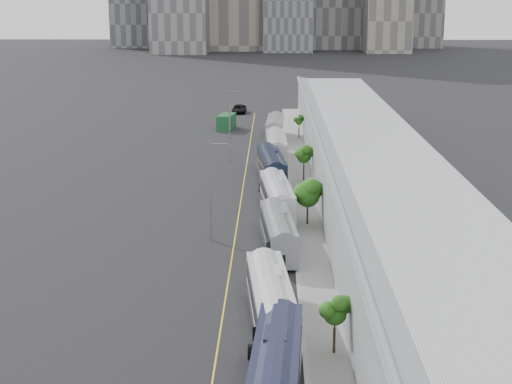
{
  "coord_description": "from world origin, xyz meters",
  "views": [
    {
      "loc": [
        2.03,
        -17.99,
        22.41
      ],
      "look_at": [
        0.37,
        59.26,
        3.0
      ],
      "focal_mm": 55.0,
      "sensor_mm": 36.0,
      "label": 1
    }
  ],
  "objects_px": {
    "bus_3": "(278,236)",
    "street_lamp_far": "(231,122)",
    "bus_1": "(276,380)",
    "bus_5": "(271,170)",
    "suv": "(239,109)",
    "shipping_container": "(226,122)",
    "bus_7": "(275,130)",
    "bus_4": "(277,200)",
    "bus_2": "(271,307)",
    "bus_6": "(276,150)",
    "street_lamp_near": "(212,185)"
  },
  "relations": [
    {
      "from": "bus_3",
      "to": "street_lamp_far",
      "type": "xyz_separation_m",
      "value": [
        -6.25,
        38.57,
        4.15
      ]
    },
    {
      "from": "bus_5",
      "to": "street_lamp_far",
      "type": "bearing_deg",
      "value": 110.12
    },
    {
      "from": "shipping_container",
      "to": "bus_3",
      "type": "bearing_deg",
      "value": -73.45
    },
    {
      "from": "bus_6",
      "to": "suv",
      "type": "bearing_deg",
      "value": 97.49
    },
    {
      "from": "bus_1",
      "to": "bus_2",
      "type": "distance_m",
      "value": 10.51
    },
    {
      "from": "bus_6",
      "to": "shipping_container",
      "type": "relative_size",
      "value": 2.38
    },
    {
      "from": "street_lamp_near",
      "to": "street_lamp_far",
      "type": "xyz_separation_m",
      "value": [
        -0.15,
        35.43,
        0.27
      ]
    },
    {
      "from": "bus_5",
      "to": "bus_7",
      "type": "height_order",
      "value": "bus_5"
    },
    {
      "from": "bus_2",
      "to": "bus_3",
      "type": "height_order",
      "value": "bus_2"
    },
    {
      "from": "suv",
      "to": "bus_5",
      "type": "bearing_deg",
      "value": -82.75
    },
    {
      "from": "bus_4",
      "to": "street_lamp_far",
      "type": "relative_size",
      "value": 1.31
    },
    {
      "from": "bus_1",
      "to": "bus_7",
      "type": "bearing_deg",
      "value": 93.4
    },
    {
      "from": "bus_2",
      "to": "street_lamp_far",
      "type": "distance_m",
      "value": 55.93
    },
    {
      "from": "bus_6",
      "to": "shipping_container",
      "type": "xyz_separation_m",
      "value": [
        -8.48,
        26.71,
        -0.33
      ]
    },
    {
      "from": "bus_3",
      "to": "shipping_container",
      "type": "bearing_deg",
      "value": 92.28
    },
    {
      "from": "bus_1",
      "to": "suv",
      "type": "relative_size",
      "value": 2.29
    },
    {
      "from": "bus_7",
      "to": "bus_4",
      "type": "bearing_deg",
      "value": -87.68
    },
    {
      "from": "bus_2",
      "to": "bus_4",
      "type": "height_order",
      "value": "bus_2"
    },
    {
      "from": "bus_1",
      "to": "bus_5",
      "type": "relative_size",
      "value": 1.0
    },
    {
      "from": "street_lamp_far",
      "to": "bus_1",
      "type": "bearing_deg",
      "value": -84.85
    },
    {
      "from": "bus_5",
      "to": "shipping_container",
      "type": "relative_size",
      "value": 2.39
    },
    {
      "from": "bus_6",
      "to": "suv",
      "type": "distance_m",
      "value": 46.76
    },
    {
      "from": "bus_3",
      "to": "suv",
      "type": "height_order",
      "value": "bus_3"
    },
    {
      "from": "shipping_container",
      "to": "bus_7",
      "type": "bearing_deg",
      "value": -40.46
    },
    {
      "from": "bus_1",
      "to": "bus_6",
      "type": "relative_size",
      "value": 1.0
    },
    {
      "from": "bus_1",
      "to": "bus_2",
      "type": "relative_size",
      "value": 1.01
    },
    {
      "from": "bus_2",
      "to": "bus_4",
      "type": "bearing_deg",
      "value": 83.68
    },
    {
      "from": "street_lamp_far",
      "to": "bus_7",
      "type": "bearing_deg",
      "value": 71.23
    },
    {
      "from": "bus_2",
      "to": "street_lamp_near",
      "type": "relative_size",
      "value": 1.41
    },
    {
      "from": "street_lamp_far",
      "to": "suv",
      "type": "bearing_deg",
      "value": 91.08
    },
    {
      "from": "bus_1",
      "to": "bus_5",
      "type": "xyz_separation_m",
      "value": [
        -0.38,
        54.41,
        -0.0
      ]
    },
    {
      "from": "bus_4",
      "to": "bus_1",
      "type": "bearing_deg",
      "value": -95.85
    },
    {
      "from": "bus_3",
      "to": "bus_7",
      "type": "bearing_deg",
      "value": 85.15
    },
    {
      "from": "bus_2",
      "to": "bus_5",
      "type": "xyz_separation_m",
      "value": [
        -0.08,
        43.9,
        0.01
      ]
    },
    {
      "from": "bus_4",
      "to": "bus_7",
      "type": "bearing_deg",
      "value": 84.63
    },
    {
      "from": "bus_7",
      "to": "street_lamp_far",
      "type": "relative_size",
      "value": 1.29
    },
    {
      "from": "bus_6",
      "to": "bus_1",
      "type": "bearing_deg",
      "value": -91.48
    },
    {
      "from": "bus_3",
      "to": "suv",
      "type": "distance_m",
      "value": 86.03
    },
    {
      "from": "street_lamp_far",
      "to": "shipping_container",
      "type": "distance_m",
      "value": 28.08
    },
    {
      "from": "shipping_container",
      "to": "suv",
      "type": "bearing_deg",
      "value": 95.18
    },
    {
      "from": "bus_4",
      "to": "bus_2",
      "type": "bearing_deg",
      "value": -96.56
    },
    {
      "from": "bus_4",
      "to": "bus_5",
      "type": "height_order",
      "value": "bus_5"
    },
    {
      "from": "bus_4",
      "to": "bus_7",
      "type": "distance_m",
      "value": 44.25
    },
    {
      "from": "bus_4",
      "to": "street_lamp_far",
      "type": "height_order",
      "value": "street_lamp_far"
    },
    {
      "from": "bus_3",
      "to": "shipping_container",
      "type": "relative_size",
      "value": 2.19
    },
    {
      "from": "bus_7",
      "to": "street_lamp_near",
      "type": "bearing_deg",
      "value": -94.16
    },
    {
      "from": "bus_5",
      "to": "shipping_container",
      "type": "distance_m",
      "value": 40.03
    },
    {
      "from": "bus_1",
      "to": "bus_3",
      "type": "height_order",
      "value": "bus_1"
    },
    {
      "from": "bus_2",
      "to": "bus_6",
      "type": "xyz_separation_m",
      "value": [
        0.57,
        56.44,
        0.02
      ]
    },
    {
      "from": "suv",
      "to": "bus_7",
      "type": "bearing_deg",
      "value": -75.68
    }
  ]
}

